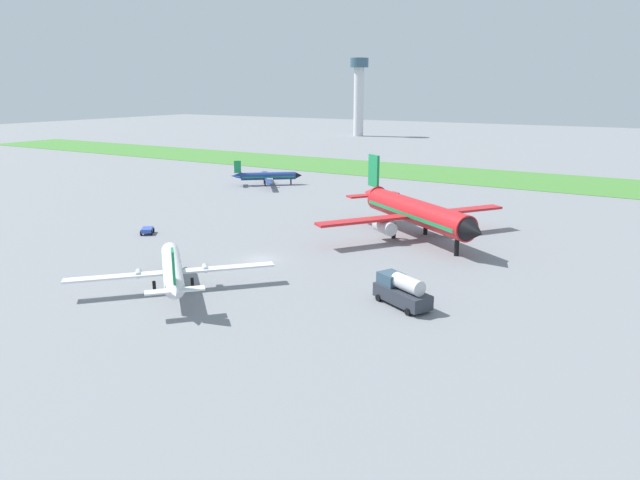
% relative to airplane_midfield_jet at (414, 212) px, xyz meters
% --- Properties ---
extents(ground_plane, '(600.00, 600.00, 0.00)m').
position_rel_airplane_midfield_jet_xyz_m(ground_plane, '(-12.60, -20.30, -3.88)').
color(ground_plane, gray).
extents(grass_taxiway_strip, '(360.00, 28.00, 0.08)m').
position_rel_airplane_midfield_jet_xyz_m(grass_taxiway_strip, '(-12.60, 64.15, -3.84)').
color(grass_taxiway_strip, '#478438').
rests_on(grass_taxiway_strip, ground_plane).
extents(airplane_midfield_jet, '(26.40, 26.24, 10.78)m').
position_rel_airplane_midfield_jet_xyz_m(airplane_midfield_jet, '(0.00, 0.00, 0.00)').
color(airplane_midfield_jet, red).
rests_on(airplane_midfield_jet, ground_plane).
extents(airplane_taxiing_turboprop, '(13.46, 15.05, 5.55)m').
position_rel_airplane_midfield_jet_xyz_m(airplane_taxiing_turboprop, '(-45.96, 27.25, -1.85)').
color(airplane_taxiing_turboprop, navy).
rests_on(airplane_taxiing_turboprop, ground_plane).
extents(airplane_foreground_turboprop, '(16.03, 16.92, 6.57)m').
position_rel_airplane_midfield_jet_xyz_m(airplane_foreground_turboprop, '(-13.65, -34.35, -1.48)').
color(airplane_foreground_turboprop, white).
rests_on(airplane_foreground_turboprop, ground_plane).
extents(fuel_truck_midfield, '(6.89, 5.06, 3.29)m').
position_rel_airplane_midfield_jet_xyz_m(fuel_truck_midfield, '(9.20, -25.90, -2.30)').
color(fuel_truck_midfield, '#2D333D').
rests_on(fuel_truck_midfield, ground_plane).
extents(baggage_cart_by_runway, '(2.84, 2.95, 0.90)m').
position_rel_airplane_midfield_jet_xyz_m(baggage_cart_by_runway, '(-34.95, -18.21, -3.31)').
color(baggage_cart_by_runway, '#334FB2').
rests_on(baggage_cart_by_runway, ground_plane).
extents(control_tower, '(8.00, 8.00, 33.55)m').
position_rel_airplane_midfield_jet_xyz_m(control_tower, '(-90.65, 158.37, 16.08)').
color(control_tower, silver).
rests_on(control_tower, ground_plane).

